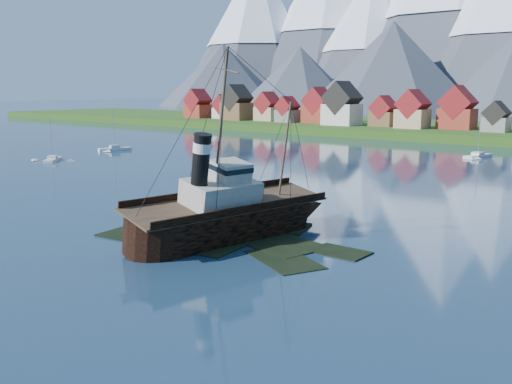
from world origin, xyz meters
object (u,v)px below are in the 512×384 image
Objects in this scene: sailboat_e at (478,156)px; tugboat_wreck at (235,212)px; sailboat_b at (115,150)px; sailboat_a at (53,160)px.

tugboat_wreck is at bearing -77.25° from sailboat_e.
tugboat_wreck is 2.23× the size of sailboat_b.
tugboat_wreck is 84.75m from sailboat_a.
sailboat_b is (-88.58, 48.67, -2.61)m from tugboat_wreck.
sailboat_e is (84.38, 48.93, -0.05)m from sailboat_b.
tugboat_wreck reaches higher than sailboat_e.
tugboat_wreck is 2.69× the size of sailboat_a.
tugboat_wreck is 101.10m from sailboat_b.
sailboat_b is at bearing -139.61° from sailboat_e.
sailboat_a is 105.78m from sailboat_e.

